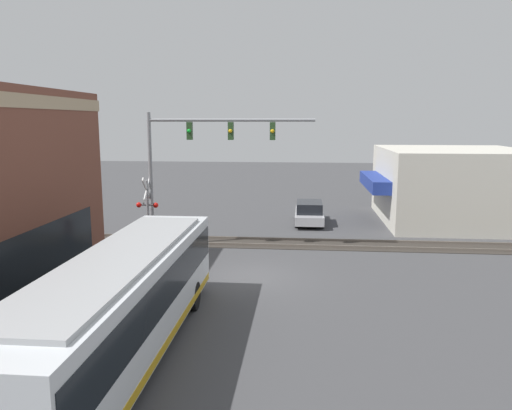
% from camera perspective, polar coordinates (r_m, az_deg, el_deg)
% --- Properties ---
extents(ground_plane, '(120.00, 120.00, 0.00)m').
position_cam_1_polar(ground_plane, '(21.75, -0.52, -8.18)').
color(ground_plane, '#424244').
extents(shop_building, '(10.15, 10.18, 4.83)m').
position_cam_1_polar(shop_building, '(35.42, 21.42, 2.10)').
color(shop_building, beige).
rests_on(shop_building, ground).
extents(city_bus, '(12.39, 2.59, 3.07)m').
position_cam_1_polar(city_bus, '(14.45, -15.21, -10.75)').
color(city_bus, silver).
rests_on(city_bus, ground).
extents(traffic_signal_gantry, '(0.42, 8.65, 7.08)m').
position_cam_1_polar(traffic_signal_gantry, '(26.02, -6.45, 6.60)').
color(traffic_signal_gantry, gray).
rests_on(traffic_signal_gantry, ground).
extents(crossing_signal, '(1.41, 1.18, 3.81)m').
position_cam_1_polar(crossing_signal, '(26.65, -12.30, -0.00)').
color(crossing_signal, gray).
rests_on(crossing_signal, ground).
extents(rail_track_near, '(2.60, 60.00, 0.15)m').
position_cam_1_polar(rail_track_near, '(27.49, 0.77, -4.32)').
color(rail_track_near, '#332D28').
rests_on(rail_track_near, ground).
extents(parked_car_silver, '(4.70, 1.82, 1.47)m').
position_cam_1_polar(parked_car_silver, '(32.71, 6.10, -0.94)').
color(parked_car_silver, '#B7B7BC').
rests_on(parked_car_silver, ground).
extents(pedestrian_at_crossing, '(0.34, 0.34, 1.78)m').
position_cam_1_polar(pedestrian_at_crossing, '(26.04, -10.61, -3.28)').
color(pedestrian_at_crossing, '#2D3351').
rests_on(pedestrian_at_crossing, ground).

